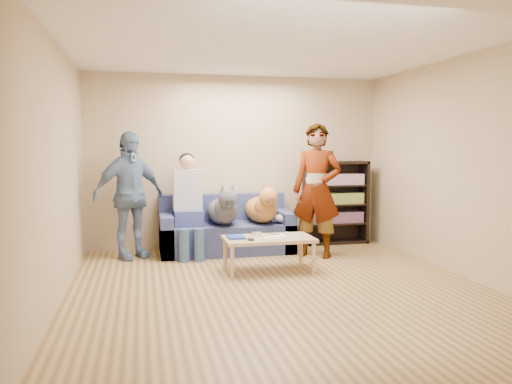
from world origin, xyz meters
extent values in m
plane|color=brown|center=(0.00, 0.00, 0.00)|extent=(5.00, 5.00, 0.00)
plane|color=white|center=(0.00, 0.00, 2.60)|extent=(5.00, 5.00, 0.00)
plane|color=tan|center=(0.00, 2.50, 1.30)|extent=(4.50, 0.00, 4.50)
plane|color=tan|center=(0.00, -2.50, 1.30)|extent=(4.50, 0.00, 4.50)
plane|color=tan|center=(-2.25, 0.00, 1.30)|extent=(0.00, 5.00, 5.00)
plane|color=tan|center=(2.25, 0.00, 1.30)|extent=(0.00, 5.00, 5.00)
ellipsoid|color=silver|center=(0.60, 1.89, 0.49)|extent=(0.37, 0.31, 0.13)
imported|color=gray|center=(0.93, 1.48, 0.93)|extent=(0.81, 0.74, 1.85)
imported|color=#6B7FAB|center=(-1.61, 1.96, 0.87)|extent=(1.10, 0.86, 1.74)
cube|color=white|center=(0.73, 1.28, 1.10)|extent=(0.07, 0.13, 0.03)
cube|color=navy|center=(-0.32, 0.89, 0.43)|extent=(0.20, 0.26, 0.03)
cube|color=white|center=(0.13, 0.74, 0.43)|extent=(0.26, 0.20, 0.02)
cube|color=beige|center=(0.16, 0.76, 0.44)|extent=(0.22, 0.17, 0.01)
cube|color=#BABBBF|center=(-0.04, 0.96, 0.45)|extent=(0.11, 0.06, 0.05)
cube|color=silver|center=(0.36, 0.94, 0.43)|extent=(0.04, 0.13, 0.03)
cube|color=white|center=(0.44, 0.86, 0.43)|extent=(0.09, 0.06, 0.03)
cylinder|color=white|center=(0.28, 0.82, 0.43)|extent=(0.07, 0.07, 0.02)
cylinder|color=white|center=(0.28, 0.90, 0.43)|extent=(0.07, 0.07, 0.02)
cylinder|color=#D1641D|center=(0.06, 0.68, 0.42)|extent=(0.13, 0.06, 0.01)
cylinder|color=black|center=(0.20, 1.02, 0.42)|extent=(0.13, 0.08, 0.01)
cube|color=black|center=(-0.17, 0.72, 0.43)|extent=(0.07, 0.12, 0.02)
cube|color=#515B93|center=(-0.25, 2.05, 0.21)|extent=(1.90, 0.85, 0.42)
cube|color=#515B93|center=(-0.25, 2.38, 0.62)|extent=(1.90, 0.18, 0.40)
cube|color=#515B93|center=(-1.11, 2.05, 0.29)|extent=(0.18, 0.85, 0.58)
cube|color=#515B93|center=(0.61, 2.05, 0.29)|extent=(0.18, 0.85, 0.58)
cube|color=#3F488B|center=(-0.80, 1.97, 0.53)|extent=(0.40, 0.38, 0.22)
cylinder|color=#39567F|center=(-0.90, 1.55, 0.21)|extent=(0.14, 0.14, 0.47)
cylinder|color=#3C5685|center=(-0.70, 1.55, 0.21)|extent=(0.14, 0.14, 0.47)
cube|color=silver|center=(-0.80, 2.07, 0.92)|extent=(0.40, 0.24, 0.58)
sphere|color=tan|center=(-0.80, 2.07, 1.32)|extent=(0.21, 0.21, 0.21)
ellipsoid|color=black|center=(-0.80, 2.10, 1.35)|extent=(0.22, 0.22, 0.19)
ellipsoid|color=#4C5056|center=(-0.31, 2.01, 0.60)|extent=(0.42, 0.88, 0.37)
sphere|color=#484A52|center=(-0.31, 1.69, 0.69)|extent=(0.32, 0.32, 0.32)
sphere|color=#4D4F57|center=(-0.31, 1.51, 0.84)|extent=(0.26, 0.26, 0.26)
cube|color=black|center=(-0.31, 1.39, 0.80)|extent=(0.08, 0.12, 0.07)
cone|color=#474950|center=(-0.38, 1.54, 0.97)|extent=(0.08, 0.08, 0.12)
cone|color=#4F5159|center=(-0.24, 1.54, 0.97)|extent=(0.08, 0.08, 0.12)
cylinder|color=#51555C|center=(-0.31, 2.44, 0.57)|extent=(0.05, 0.29, 0.17)
ellipsoid|color=#B67F37|center=(0.26, 2.05, 0.61)|extent=(0.43, 0.89, 0.37)
sphere|color=#C2683B|center=(0.26, 1.75, 0.69)|extent=(0.32, 0.32, 0.32)
sphere|color=#C8763D|center=(0.26, 1.59, 0.84)|extent=(0.26, 0.26, 0.26)
cube|color=brown|center=(0.26, 1.47, 0.80)|extent=(0.08, 0.12, 0.07)
cone|color=#A65432|center=(0.20, 1.61, 0.98)|extent=(0.08, 0.08, 0.12)
cone|color=#B57037|center=(0.33, 1.61, 0.98)|extent=(0.08, 0.08, 0.12)
cylinder|color=#B35F36|center=(0.26, 2.44, 0.57)|extent=(0.05, 0.29, 0.17)
cube|color=tan|center=(0.08, 0.84, 0.40)|extent=(1.10, 0.60, 0.04)
cylinder|color=tan|center=(-0.42, 0.59, 0.19)|extent=(0.05, 0.05, 0.38)
cylinder|color=#D9AE86|center=(0.58, 0.59, 0.19)|extent=(0.05, 0.05, 0.38)
cylinder|color=tan|center=(-0.42, 1.09, 0.19)|extent=(0.05, 0.05, 0.38)
cylinder|color=tan|center=(0.58, 1.09, 0.19)|extent=(0.05, 0.05, 0.38)
cube|color=black|center=(1.07, 2.32, 0.65)|extent=(0.04, 0.34, 1.30)
cube|color=black|center=(2.03, 2.32, 0.65)|extent=(0.04, 0.34, 1.30)
cube|color=black|center=(1.55, 2.32, 1.28)|extent=(1.00, 0.34, 0.04)
cube|color=black|center=(1.55, 2.32, 0.02)|extent=(1.00, 0.34, 0.04)
cube|color=black|center=(1.55, 2.48, 0.65)|extent=(1.00, 0.02, 1.30)
cube|color=black|center=(1.55, 2.32, 0.32)|extent=(0.94, 0.32, 0.03)
cube|color=black|center=(1.55, 2.32, 0.62)|extent=(0.94, 0.32, 0.02)
cube|color=black|center=(1.55, 2.32, 0.92)|extent=(0.94, 0.32, 0.02)
cube|color=#B23333|center=(1.55, 2.30, 0.42)|extent=(0.84, 0.24, 0.17)
cube|color=gold|center=(1.55, 2.30, 0.72)|extent=(0.84, 0.24, 0.17)
cube|color=#994C99|center=(1.55, 2.30, 1.02)|extent=(0.84, 0.24, 0.17)
camera|label=1|loc=(-1.43, -5.03, 1.55)|focal=35.00mm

